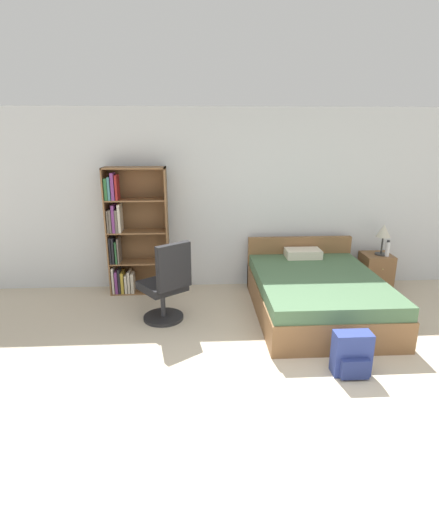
% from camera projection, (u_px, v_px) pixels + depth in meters
% --- Properties ---
extents(ground_plane, '(14.00, 14.00, 0.00)m').
position_uv_depth(ground_plane, '(303.00, 429.00, 3.18)').
color(ground_plane, beige).
extents(wall_back, '(9.00, 0.06, 2.60)m').
position_uv_depth(wall_back, '(252.00, 200.00, 5.88)').
color(wall_back, silver).
rests_on(wall_back, ground_plane).
extents(bookshelf, '(0.85, 0.32, 1.81)m').
position_uv_depth(bookshelf, '(130.00, 235.00, 5.67)').
color(bookshelf, brown).
rests_on(bookshelf, ground_plane).
extents(bed, '(1.54, 2.06, 0.78)m').
position_uv_depth(bed, '(316.00, 293.00, 5.16)').
color(bed, brown).
rests_on(bed, ground_plane).
extents(office_chair, '(0.70, 0.72, 1.04)m').
position_uv_depth(office_chair, '(166.00, 286.00, 4.84)').
color(office_chair, '#232326').
rests_on(office_chair, ground_plane).
extents(nightstand, '(0.41, 0.43, 0.53)m').
position_uv_depth(nightstand, '(375.00, 271.00, 5.98)').
color(nightstand, brown).
rests_on(nightstand, ground_plane).
extents(table_lamp, '(0.20, 0.20, 0.46)m').
position_uv_depth(table_lamp, '(384.00, 233.00, 5.78)').
color(table_lamp, '#333333').
rests_on(table_lamp, nightstand).
extents(water_bottle, '(0.06, 0.06, 0.24)m').
position_uv_depth(water_bottle, '(388.00, 249.00, 5.78)').
color(water_bottle, silver).
rests_on(water_bottle, nightstand).
extents(backpack_blue, '(0.36, 0.24, 0.44)m').
position_uv_depth(backpack_blue, '(352.00, 355.00, 3.84)').
color(backpack_blue, navy).
rests_on(backpack_blue, ground_plane).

